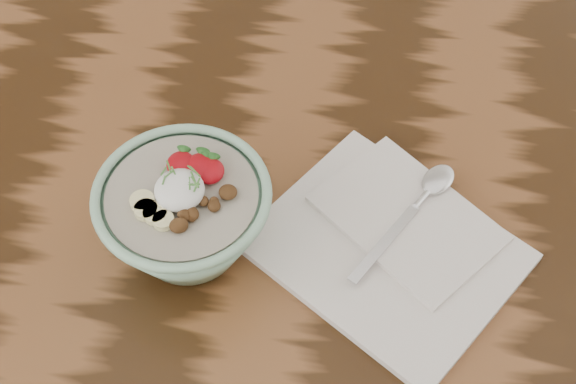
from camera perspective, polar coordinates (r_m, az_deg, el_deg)
name	(u,v)px	position (r cm, az deg, el deg)	size (l,w,h in cm)	color
table	(361,312)	(89.73, 5.22, -8.53)	(160.00, 90.00, 75.00)	#311C0C
breakfast_bowl	(186,215)	(78.40, -7.30, -1.62)	(17.05, 17.05, 11.41)	#90C2A2
napkin	(391,244)	(82.74, 7.31, -3.66)	(31.49, 30.13, 1.51)	white
spoon	(425,195)	(85.13, 9.73, -0.20)	(10.74, 16.51, 0.94)	silver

